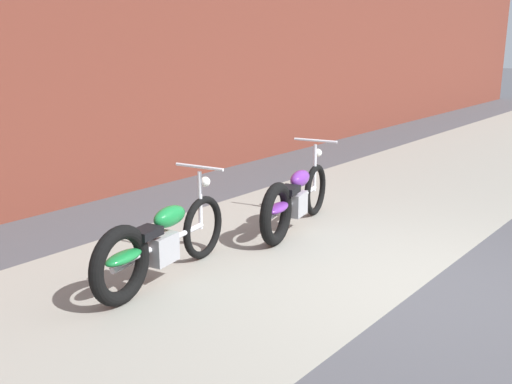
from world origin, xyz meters
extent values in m
plane|color=#47474C|center=(0.00, 0.00, 0.00)|extent=(80.00, 80.00, 0.00)
cube|color=gray|center=(0.00, 1.75, 0.00)|extent=(36.00, 3.50, 0.01)
cube|color=brown|center=(0.00, 5.20, 2.33)|extent=(36.00, 0.50, 4.65)
torus|color=black|center=(-0.77, 2.16, 0.34)|extent=(0.68, 0.20, 0.68)
torus|color=black|center=(-2.05, 1.93, 0.36)|extent=(0.74, 0.26, 0.73)
cylinder|color=silver|center=(-1.41, 2.04, 0.38)|extent=(1.23, 0.28, 0.06)
cube|color=#99999E|center=(-1.49, 2.03, 0.34)|extent=(0.35, 0.27, 0.28)
ellipsoid|color=#197A38|center=(-1.33, 2.06, 0.62)|extent=(0.47, 0.27, 0.20)
ellipsoid|color=#197A38|center=(-2.00, 1.93, 0.42)|extent=(0.47, 0.26, 0.10)
cube|color=black|center=(-1.69, 1.99, 0.56)|extent=(0.31, 0.25, 0.08)
cylinder|color=silver|center=(-0.81, 2.15, 0.65)|extent=(0.05, 0.05, 0.62)
cylinder|color=silver|center=(-0.81, 2.15, 1.01)|extent=(0.14, 0.58, 0.03)
sphere|color=white|center=(-0.71, 2.17, 0.83)|extent=(0.11, 0.11, 0.11)
cylinder|color=silver|center=(-1.75, 2.13, 0.26)|extent=(0.55, 0.16, 0.06)
torus|color=black|center=(1.31, 2.11, 0.34)|extent=(0.68, 0.24, 0.68)
torus|color=black|center=(0.04, 1.80, 0.36)|extent=(0.74, 0.30, 0.73)
cylinder|color=silver|center=(0.67, 1.95, 0.38)|extent=(1.21, 0.35, 0.06)
cube|color=#99999E|center=(0.60, 1.94, 0.34)|extent=(0.36, 0.29, 0.28)
ellipsoid|color=#6B2D93|center=(0.75, 1.97, 0.62)|extent=(0.47, 0.29, 0.20)
ellipsoid|color=#6B2D93|center=(0.09, 1.81, 0.42)|extent=(0.47, 0.28, 0.10)
cube|color=black|center=(0.40, 1.89, 0.56)|extent=(0.32, 0.26, 0.08)
cylinder|color=silver|center=(1.27, 2.10, 0.65)|extent=(0.05, 0.05, 0.62)
cylinder|color=silver|center=(1.27, 2.10, 1.01)|extent=(0.17, 0.57, 0.03)
sphere|color=white|center=(1.36, 2.13, 0.83)|extent=(0.11, 0.11, 0.11)
cylinder|color=silver|center=(0.33, 2.02, 0.26)|extent=(0.55, 0.19, 0.06)
camera|label=1|loc=(-5.05, -2.07, 2.33)|focal=41.43mm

